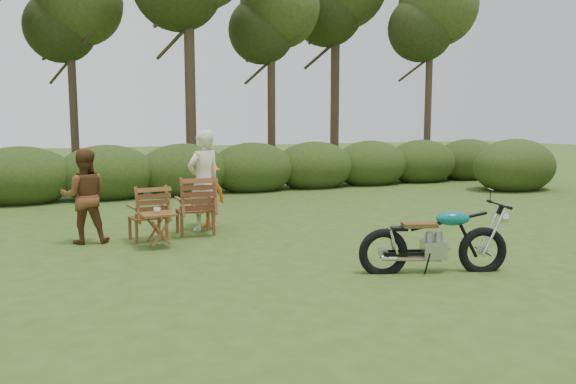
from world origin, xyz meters
name	(u,v)px	position (x,y,z in m)	size (l,w,h in m)	color
ground	(362,276)	(0.00, 0.00, 0.00)	(80.00, 80.00, 0.00)	#304918
tree_line	(192,56)	(0.50, 9.74, 3.81)	(22.52, 11.62, 8.14)	#3A2B1F
motorcycle	(433,272)	(0.94, -0.24, 0.00)	(1.86, 0.71, 1.07)	#0DB1AC
lawn_chair_right	(196,234)	(-1.21, 3.53, 0.00)	(0.70, 0.70, 1.02)	#5C2A17
lawn_chair_left	(149,240)	(-2.06, 3.38, 0.00)	(0.63, 0.63, 0.92)	#5D2F17
side_table	(158,231)	(-2.03, 2.71, 0.27)	(0.53, 0.45, 0.55)	brown
cup	(157,210)	(-2.03, 2.75, 0.59)	(0.11, 0.11, 0.09)	beige
adult_a	(205,230)	(-0.95, 3.83, 0.00)	(0.66, 0.44, 1.82)	beige
adult_b	(87,243)	(-3.02, 3.59, 0.00)	(0.74, 0.58, 1.53)	brown
child	(209,226)	(-0.77, 4.17, 0.00)	(0.80, 0.46, 1.24)	orange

